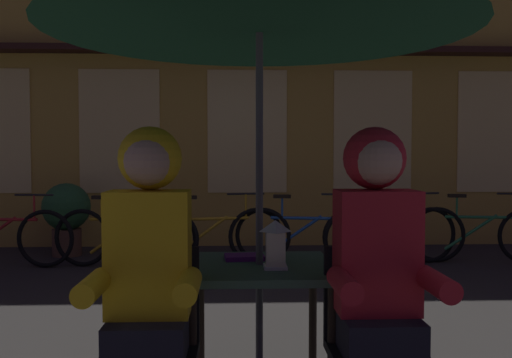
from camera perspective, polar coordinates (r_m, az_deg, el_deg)
name	(u,v)px	position (r m, az deg, el deg)	size (l,w,h in m)	color
cafe_table	(259,285)	(2.83, 0.34, -10.64)	(0.72, 0.72, 0.74)	#42664C
lantern	(275,243)	(2.68, 1.97, -6.50)	(0.11, 0.11, 0.23)	white
chair_left	(151,340)	(2.53, -10.59, -15.74)	(0.40, 0.40, 0.87)	black
chair_right	(374,337)	(2.58, 11.84, -15.41)	(0.40, 0.40, 0.87)	black
person_left_hooded	(148,260)	(2.39, -10.86, -8.01)	(0.45, 0.56, 1.40)	black
person_right_hooded	(378,258)	(2.44, 12.25, -7.81)	(0.45, 0.56, 1.40)	black
shopfront_building	(247,28)	(8.35, -0.95, 15.02)	(10.00, 0.93, 6.20)	gold
bicycle_nearest	(1,237)	(7.04, -24.41, -5.35)	(1.68, 0.19, 0.84)	black
bicycle_second	(126,237)	(6.59, -13.05, -5.72)	(1.67, 0.25, 0.84)	black
bicycle_third	(213,236)	(6.51, -4.42, -5.76)	(1.66, 0.38, 0.84)	black
bicycle_fourth	(306,235)	(6.57, 5.12, -5.68)	(1.66, 0.35, 0.84)	black
bicycle_fifth	(391,235)	(6.74, 13.51, -5.54)	(1.65, 0.40, 0.84)	black
bicycle_furthest	(481,234)	(7.16, 21.83, -5.18)	(1.67, 0.31, 0.84)	black
book	(245,257)	(2.93, -1.17, -7.90)	(0.20, 0.14, 0.02)	#661E7A
potted_plant	(66,213)	(7.51, -18.64, -3.26)	(0.60, 0.60, 0.92)	brown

